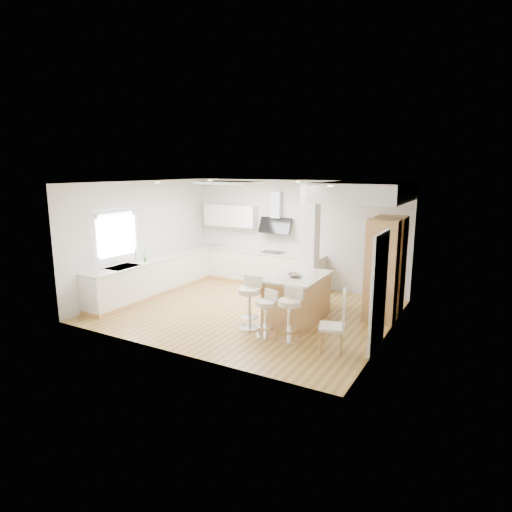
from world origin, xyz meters
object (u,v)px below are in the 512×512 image
Objects in this scene: bar_stool_a at (250,299)px; peninsula at (297,297)px; bar_stool_c at (290,311)px; dining_chair at (338,320)px; bar_stool_b at (266,311)px.

peninsula is at bearing 53.69° from bar_stool_a.
bar_stool_a is 1.06× the size of bar_stool_c.
bar_stool_c is 0.94m from dining_chair.
bar_stool_b is at bearing -171.55° from bar_stool_c.
bar_stool_a is 0.94× the size of dining_chair.
peninsula is 1.80× the size of bar_stool_b.
bar_stool_c is at bearing -13.13° from bar_stool_a.
bar_stool_c is at bearing -73.78° from peninsula.
peninsula is at bearing 103.99° from bar_stool_b.
bar_stool_a is 1.89m from dining_chair.
bar_stool_a is at bearing 155.21° from dining_chair.
dining_chair is at bearing -10.54° from bar_stool_a.
bar_stool_b is (0.48, -0.21, -0.09)m from bar_stool_a.
bar_stool_b is 1.40m from dining_chair.
bar_stool_c is at bearing 157.86° from dining_chair.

